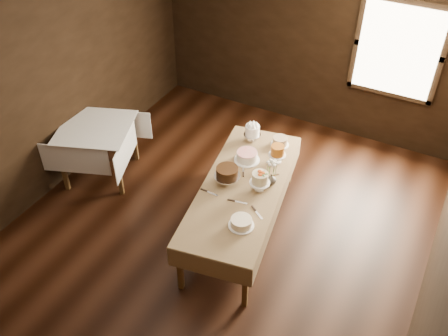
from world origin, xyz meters
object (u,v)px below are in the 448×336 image
(cake_caramel, at_px, (277,155))
(cake_cream, at_px, (241,223))
(cake_meringue, at_px, (252,134))
(cake_speckled, at_px, (280,141))
(cake_chocolate, at_px, (227,176))
(cake_server_c, at_px, (243,168))
(cake_server_a, at_px, (241,202))
(cake_server_d, at_px, (274,175))
(cake_server_b, at_px, (259,215))
(display_table, at_px, (242,189))
(side_table, at_px, (96,133))
(cake_flowers, at_px, (260,182))
(cake_server_e, at_px, (212,194))
(flower_vase, at_px, (271,179))
(cake_lattice, at_px, (247,157))

(cake_caramel, xyz_separation_m, cake_cream, (0.11, -1.24, -0.06))
(cake_meringue, xyz_separation_m, cake_speckled, (0.37, 0.08, -0.06))
(cake_chocolate, xyz_separation_m, cake_server_c, (0.06, 0.33, -0.10))
(cake_server_a, xyz_separation_m, cake_server_d, (0.14, 0.63, 0.00))
(cake_chocolate, height_order, cake_server_a, cake_chocolate)
(cake_caramel, bearing_deg, cake_server_c, -134.03)
(cake_caramel, bearing_deg, cake_server_b, -78.02)
(cake_cream, xyz_separation_m, cake_server_a, (-0.17, 0.33, -0.04))
(display_table, bearing_deg, cake_speckled, 85.88)
(cake_caramel, bearing_deg, side_table, -167.00)
(cake_speckled, height_order, cake_caramel, cake_caramel)
(cake_flowers, distance_m, cake_server_a, 0.34)
(display_table, bearing_deg, cake_cream, -64.76)
(cake_server_e, bearing_deg, cake_server_c, 81.69)
(cake_speckled, relative_size, cake_server_d, 1.03)
(cake_server_c, bearing_deg, cake_meringue, -10.68)
(cake_caramel, bearing_deg, flower_vase, -76.14)
(display_table, distance_m, cake_server_e, 0.40)
(cake_server_b, height_order, cake_server_d, same)
(cake_meringue, distance_m, cake_lattice, 0.45)
(cake_cream, bearing_deg, cake_lattice, 113.03)
(cake_server_e, bearing_deg, cake_caramel, 67.54)
(cake_cream, bearing_deg, cake_chocolate, 129.82)
(cake_chocolate, relative_size, flower_vase, 2.36)
(cake_caramel, height_order, cake_server_a, cake_caramel)
(side_table, relative_size, cake_speckled, 5.08)
(side_table, bearing_deg, cake_flowers, -0.30)
(cake_server_b, relative_size, cake_server_e, 1.00)
(cake_server_a, bearing_deg, cake_cream, -74.03)
(cake_server_a, relative_size, cake_server_d, 1.00)
(display_table, relative_size, cake_caramel, 9.65)
(cake_flowers, height_order, cake_server_a, cake_flowers)
(cake_speckled, xyz_separation_m, cake_server_e, (-0.32, -1.28, -0.05))
(cake_server_c, height_order, cake_server_e, same)
(cake_speckled, relative_size, flower_vase, 1.82)
(cake_chocolate, bearing_deg, cake_server_c, 80.18)
(cake_caramel, xyz_separation_m, cake_flowers, (0.03, -0.59, -0.00))
(cake_speckled, height_order, cake_server_c, cake_speckled)
(display_table, distance_m, cake_server_c, 0.33)
(cake_lattice, bearing_deg, cake_server_c, -78.29)
(cake_cream, bearing_deg, display_table, 115.24)
(cake_speckled, height_order, cake_lattice, cake_lattice)
(cake_chocolate, distance_m, cake_flowers, 0.41)
(cake_speckled, distance_m, cake_chocolate, 1.05)
(cake_cream, bearing_deg, cake_server_c, 115.03)
(display_table, distance_m, cake_server_a, 0.31)
(cake_server_b, bearing_deg, cake_server_c, 163.19)
(display_table, height_order, cake_server_e, cake_server_e)
(cake_meringue, bearing_deg, cake_server_a, -70.20)
(cake_lattice, xyz_separation_m, cake_chocolate, (-0.02, -0.51, 0.05))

